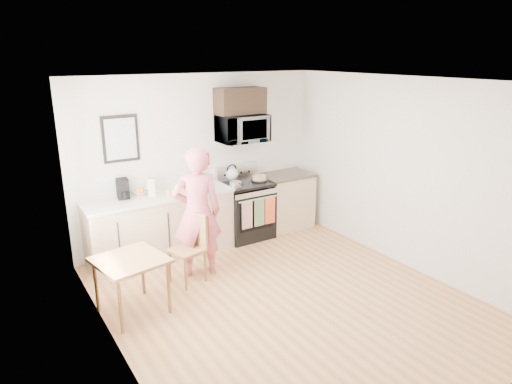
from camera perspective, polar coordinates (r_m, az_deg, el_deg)
floor at (r=5.73m, az=3.75°, el=-13.26°), size 4.60×4.60×0.00m
back_wall at (r=7.11m, az=-7.03°, el=4.02°), size 4.00×0.04×2.60m
front_wall at (r=3.75m, az=25.66°, el=-9.86°), size 4.00×0.04×2.60m
left_wall at (r=4.38m, az=-17.65°, el=-5.05°), size 0.04×4.60×2.60m
right_wall at (r=6.54m, az=18.31°, el=2.13°), size 0.04×4.60×2.60m
ceiling at (r=4.96m, az=4.35°, el=13.67°), size 4.00×4.60×0.04m
window at (r=5.05m, az=-19.92°, el=0.65°), size 0.06×1.40×1.50m
cabinet_left at (r=6.80m, az=-11.76°, el=-4.34°), size 2.10×0.60×0.90m
countertop_left at (r=6.64m, az=-12.01°, el=-0.56°), size 2.14×0.64×0.04m
cabinet_right at (r=7.80m, az=3.68°, el=-1.20°), size 0.84×0.60×0.90m
countertop_right at (r=7.66m, az=3.75°, el=2.14°), size 0.88×0.64×0.04m
range at (r=7.36m, az=-1.26°, el=-2.40°), size 0.76×0.70×1.16m
microwave at (r=7.12m, az=-1.77°, el=7.93°), size 0.76×0.51×0.42m
upper_cabinet at (r=7.11m, az=-1.99°, el=11.32°), size 0.76×0.35×0.40m
wall_art at (r=6.59m, az=-16.58°, el=6.40°), size 0.50×0.04×0.65m
wall_trivet at (r=7.12m, az=-6.61°, el=4.05°), size 0.20×0.02×0.20m
person at (r=6.04m, az=-7.37°, el=-2.55°), size 0.74×0.60×1.75m
dining_table at (r=5.38m, az=-15.44°, el=-8.80°), size 0.73×0.73×0.67m
chair at (r=6.01m, az=-7.75°, el=-5.58°), size 0.51×0.48×0.92m
knife_block at (r=7.04m, az=-7.26°, el=1.68°), size 0.14×0.15×0.20m
utensil_crock at (r=7.07m, az=-6.96°, el=2.24°), size 0.13×0.13×0.39m
fruit_bowl at (r=6.71m, az=-14.29°, el=0.00°), size 0.28×0.28×0.10m
milk_carton at (r=6.58m, az=-12.93°, el=0.59°), size 0.13×0.13×0.26m
coffee_maker at (r=6.58m, az=-16.30°, el=0.33°), size 0.18×0.25×0.28m
bread_bag at (r=6.56m, az=-9.93°, el=-0.04°), size 0.27×0.13×0.10m
cake at (r=7.28m, az=0.41°, el=1.75°), size 0.27×0.27×0.09m
kettle at (r=7.31m, az=-3.03°, el=2.35°), size 0.21×0.21×0.26m
pot at (r=6.93m, az=-2.55°, el=0.95°), size 0.17×0.30×0.09m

